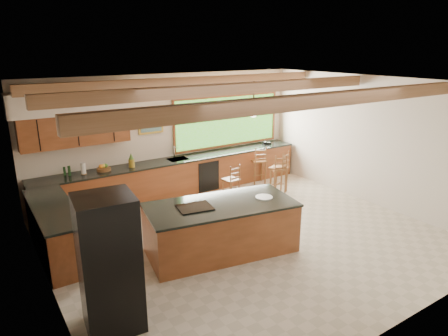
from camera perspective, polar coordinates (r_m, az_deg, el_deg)
ground at (r=8.06m, az=3.17°, el=-9.74°), size 7.20×7.20×0.00m
room_shell at (r=7.78m, az=-0.44°, el=6.54°), size 7.27×6.54×3.02m
counter_run at (r=9.54m, az=-9.83°, el=-2.62°), size 7.12×3.10×1.26m
island at (r=7.34m, az=-0.45°, el=-8.48°), size 2.85×1.70×0.95m
refrigerator at (r=5.50m, az=-16.08°, el=-13.01°), size 0.79×0.78×1.86m
bar_stool_a at (r=9.48m, az=1.16°, el=-1.79°), size 0.38×0.38×0.97m
bar_stool_b at (r=10.87m, az=5.15°, el=0.91°), size 0.48×0.48×1.06m
bar_stool_c at (r=10.24m, az=8.09°, el=-0.09°), size 0.51×0.51×1.09m
bar_stool_d at (r=10.24m, az=8.00°, el=-0.31°), size 0.48×0.48×1.03m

